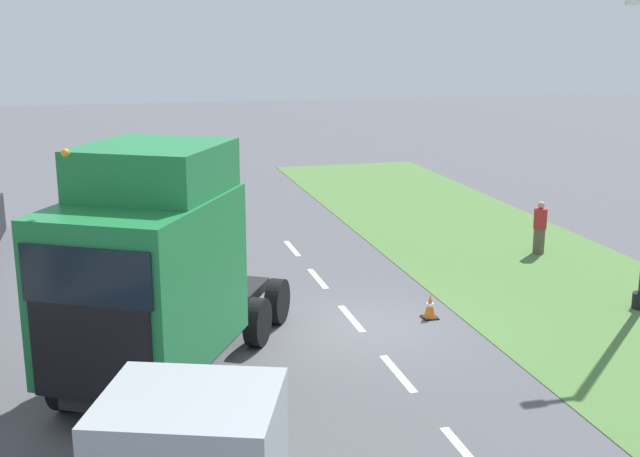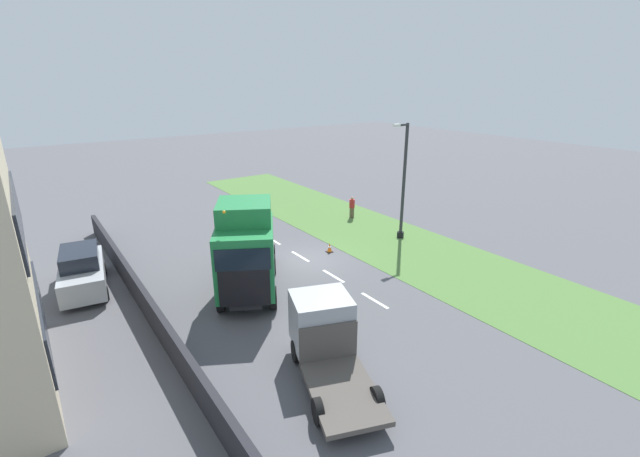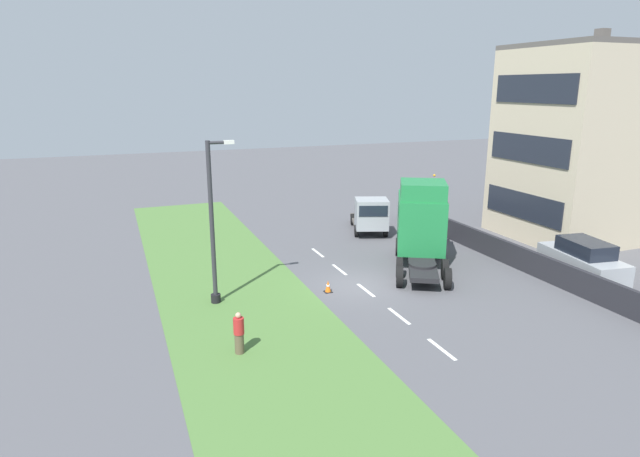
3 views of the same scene
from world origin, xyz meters
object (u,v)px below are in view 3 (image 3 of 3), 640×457
at_px(parked_car, 583,260).
at_px(traffic_cone_lead, 328,286).
at_px(lamp_post, 214,233).
at_px(pedestrian, 239,334).
at_px(lorry_cab, 421,222).
at_px(flatbed_truck, 371,215).

relative_size(parked_car, traffic_cone_lead, 8.53).
height_order(lamp_post, pedestrian, lamp_post).
relative_size(lorry_cab, lamp_post, 0.97).
bearing_deg(pedestrian, flatbed_truck, 47.53).
xyz_separation_m(flatbed_truck, lamp_post, (-11.59, -7.73, 1.95)).
distance_m(lorry_cab, lamp_post, 11.70).
distance_m(lorry_cab, traffic_cone_lead, 7.09).
relative_size(parked_car, lamp_post, 0.68).
height_order(parked_car, pedestrian, parked_car).
bearing_deg(pedestrian, lamp_post, 88.43).
bearing_deg(parked_car, traffic_cone_lead, 174.42).
xyz_separation_m(lorry_cab, traffic_cone_lead, (-6.40, -2.26, -2.02)).
xyz_separation_m(pedestrian, traffic_cone_lead, (5.29, 4.40, -0.50)).
xyz_separation_m(lamp_post, traffic_cone_lead, (5.15, -0.68, -2.98)).
bearing_deg(lamp_post, pedestrian, -91.57).
bearing_deg(lamp_post, lorry_cab, 7.82).
relative_size(lamp_post, traffic_cone_lead, 12.55).
xyz_separation_m(lorry_cab, parked_car, (6.20, -5.30, -1.30)).
relative_size(parked_car, pedestrian, 3.07).
bearing_deg(traffic_cone_lead, flatbed_truck, 52.59).
xyz_separation_m(lamp_post, pedestrian, (-0.14, -5.08, -2.47)).
bearing_deg(lorry_cab, lamp_post, -143.34).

